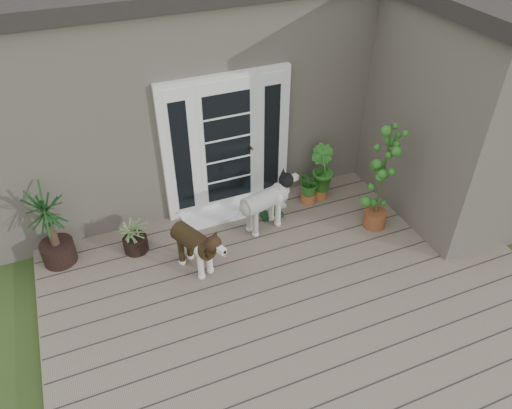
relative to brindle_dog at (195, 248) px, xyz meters
name	(u,v)px	position (x,y,z in m)	size (l,w,h in m)	color
deck	(304,303)	(1.08, -1.06, -0.42)	(6.20, 4.60, 0.12)	#6B5B4C
house_main	(197,68)	(1.08, 3.19, 1.07)	(7.40, 4.00, 3.10)	#665E54
house_wing	(458,118)	(3.98, 0.04, 1.07)	(1.60, 2.40, 3.10)	#665E54
door_unit	(227,145)	(0.88, 1.14, 0.72)	(1.90, 0.14, 2.15)	white
door_step	(234,211)	(0.88, 0.94, -0.33)	(1.60, 0.40, 0.05)	white
brindle_dog	(195,248)	(0.00, 0.00, 0.00)	(0.37, 0.85, 0.71)	#372714
white_dog	(264,208)	(1.17, 0.43, 0.01)	(0.38, 0.89, 0.74)	silver
spider_plant	(134,233)	(-0.67, 0.66, -0.06)	(0.56, 0.56, 0.60)	#8D9E61
yucca	(50,226)	(-1.67, 0.84, 0.25)	(0.84, 0.84, 1.22)	black
herb_a	(309,188)	(2.06, 0.75, -0.10)	(0.40, 0.40, 0.51)	#234E16
herb_b	(321,179)	(2.29, 0.80, -0.02)	(0.45, 0.45, 0.67)	#1F4F16
herb_c	(385,169)	(3.45, 0.74, -0.09)	(0.35, 0.35, 0.54)	#265317
sapling	(383,176)	(2.70, -0.14, 0.52)	(0.51, 0.51, 1.75)	#18541B
clog_left	(276,211)	(1.46, 0.65, -0.31)	(0.15, 0.32, 0.09)	black
clog_right	(264,214)	(1.27, 0.67, -0.31)	(0.14, 0.31, 0.09)	#163818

